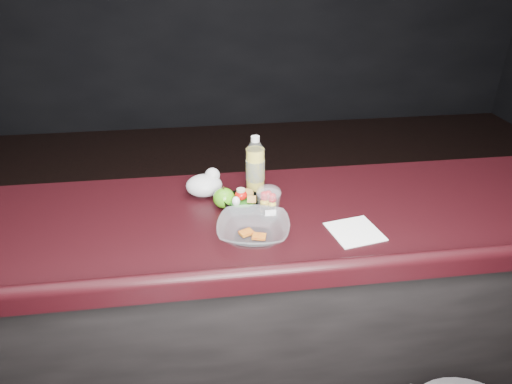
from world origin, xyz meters
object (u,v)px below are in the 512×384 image
Objects in this scene: lemonade_bottle at (255,168)px; snack_bowl at (242,203)px; fruit_cup at (269,202)px; takeout_bowl at (253,230)px; green_apple at (224,198)px.

snack_bowl is at bearing -115.44° from lemonade_bottle.
fruit_cup reaches higher than takeout_bowl.
fruit_cup is 0.12m from snack_bowl.
fruit_cup reaches higher than green_apple.
fruit_cup is at bearing -39.13° from snack_bowl.
takeout_bowl is at bearing -69.03° from green_apple.
fruit_cup is at bearing 59.83° from takeout_bowl.
fruit_cup is 0.45× the size of takeout_bowl.
green_apple reaches higher than snack_bowl.
lemonade_bottle is 0.19m from green_apple.
takeout_bowl is (-0.07, -0.12, -0.03)m from fruit_cup.
fruit_cup is (0.02, -0.21, -0.03)m from lemonade_bottle.
green_apple is at bearing -137.87° from lemonade_bottle.
green_apple is 0.07m from snack_bowl.
green_apple reaches higher than takeout_bowl.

